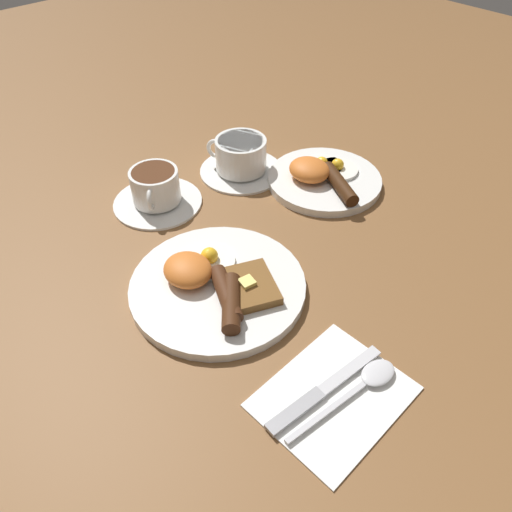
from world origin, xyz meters
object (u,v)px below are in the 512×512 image
Objects in this scene: teacup_far at (241,158)px; knife at (320,392)px; breakfast_plate_far at (323,177)px; teacup_near at (156,191)px; spoon at (368,381)px; breakfast_plate_near at (217,284)px.

teacup_far reaches higher than knife.
breakfast_plate_far is 0.30m from teacup_near.
spoon is (0.48, -0.03, -0.02)m from teacup_near.
breakfast_plate_near is 0.32m from teacup_far.
breakfast_plate_far is at bearing 103.54° from breakfast_plate_near.
teacup_far is at bearing 72.01° from spoon.
teacup_far is 0.87× the size of knife.
teacup_far reaches higher than breakfast_plate_near.
knife is (0.29, -0.34, -0.01)m from breakfast_plate_far.
teacup_near is 0.98× the size of teacup_far.
teacup_far reaches higher than teacup_near.
breakfast_plate_far is 1.34× the size of teacup_near.
knife is at bearing -10.03° from teacup_near.
knife is at bearing -49.07° from breakfast_plate_far.
breakfast_plate_far is at bearing 54.36° from spoon.
spoon is (0.46, -0.20, -0.02)m from teacup_far.
breakfast_plate_near is 0.24m from teacup_near.
spoon is (0.32, -0.29, -0.01)m from breakfast_plate_far.
spoon is (0.25, 0.03, -0.00)m from breakfast_plate_near.
teacup_near is 0.86× the size of knife.
breakfast_plate_far reaches higher than knife.
teacup_near reaches higher than breakfast_plate_far.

